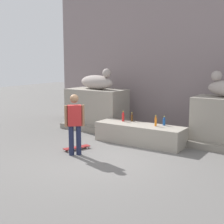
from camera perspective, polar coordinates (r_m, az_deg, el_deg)
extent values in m
plane|color=#605E5B|center=(8.55, -1.30, -8.35)|extent=(40.00, 40.00, 0.00)
cube|color=gray|center=(12.37, 11.48, 12.73)|extent=(10.52, 0.60, 6.71)
cube|color=gray|center=(12.20, -2.71, 0.61)|extent=(2.19, 1.17, 1.47)
ellipsoid|color=#A2968F|center=(12.09, -2.74, 5.28)|extent=(1.68, 0.87, 0.52)
sphere|color=#A2968F|center=(11.67, -0.91, 6.89)|extent=(0.32, 0.32, 0.32)
sphere|color=#A2968F|center=(10.25, 17.98, 6.07)|extent=(0.32, 0.32, 0.32)
cube|color=gray|center=(10.06, 4.90, -3.88)|extent=(2.81, 0.85, 0.60)
cylinder|color=#1E233F|center=(8.87, -7.20, -5.01)|extent=(0.14, 0.14, 0.82)
cylinder|color=#1E233F|center=(8.88, -5.90, -4.97)|extent=(0.14, 0.14, 0.82)
cube|color=#B22626|center=(8.73, -6.63, -0.60)|extent=(0.40, 0.39, 0.56)
sphere|color=#8C6647|center=(8.66, -6.69, 2.36)|extent=(0.23, 0.23, 0.23)
cylinder|color=#8C6647|center=(8.72, -8.11, -0.71)|extent=(0.09, 0.09, 0.58)
cylinder|color=#8C6647|center=(8.74, -5.16, -0.63)|extent=(0.09, 0.09, 0.58)
cube|color=maroon|center=(9.46, -6.23, -6.22)|extent=(0.49, 0.82, 0.02)
cylinder|color=white|center=(9.67, -4.85, -6.10)|extent=(0.05, 0.06, 0.06)
cylinder|color=white|center=(9.55, -4.43, -6.29)|extent=(0.05, 0.06, 0.06)
cylinder|color=white|center=(9.40, -8.05, -6.62)|extent=(0.05, 0.06, 0.06)
cylinder|color=white|center=(9.28, -7.66, -6.82)|extent=(0.05, 0.06, 0.06)
cylinder|color=red|center=(10.45, 1.98, -0.95)|extent=(0.08, 0.08, 0.26)
cylinder|color=red|center=(10.42, 1.98, -0.09)|extent=(0.04, 0.04, 0.06)
cylinder|color=yellow|center=(10.41, 1.98, 0.10)|extent=(0.04, 0.04, 0.01)
cylinder|color=#593314|center=(10.45, 3.52, -1.08)|extent=(0.06, 0.06, 0.22)
cylinder|color=#593314|center=(10.42, 3.52, -0.33)|extent=(0.03, 0.03, 0.06)
cylinder|color=yellow|center=(10.42, 3.53, -0.14)|extent=(0.03, 0.03, 0.01)
cylinder|color=orange|center=(9.79, 7.71, -1.75)|extent=(0.07, 0.07, 0.25)
cylinder|color=orange|center=(9.76, 7.73, -0.85)|extent=(0.03, 0.03, 0.06)
cylinder|color=yellow|center=(9.76, 7.74, -0.65)|extent=(0.04, 0.04, 0.01)
cylinder|color=#194C99|center=(9.95, 9.17, -1.74)|extent=(0.08, 0.08, 0.21)
cylinder|color=#194C99|center=(9.92, 9.19, -0.98)|extent=(0.04, 0.04, 0.06)
cylinder|color=yellow|center=(9.91, 9.20, -0.78)|extent=(0.04, 0.04, 0.01)
cube|color=gray|center=(10.57, 6.27, -4.38)|extent=(7.11, 0.50, 0.20)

